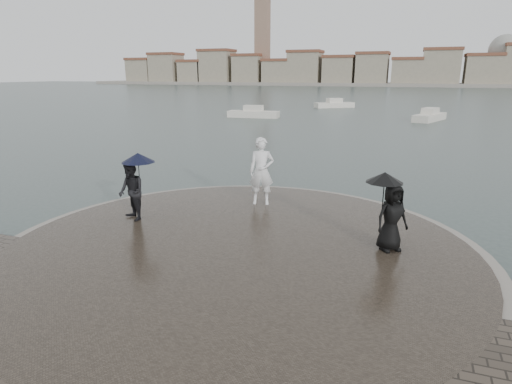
% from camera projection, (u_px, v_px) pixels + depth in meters
% --- Properties ---
extents(ground, '(400.00, 400.00, 0.00)m').
position_uv_depth(ground, '(167.00, 333.00, 7.90)').
color(ground, '#2B3835').
rests_on(ground, ground).
extents(kerb_ring, '(12.50, 12.50, 0.32)m').
position_uv_depth(kerb_ring, '(239.00, 253.00, 11.02)').
color(kerb_ring, gray).
rests_on(kerb_ring, ground).
extents(quay_tip, '(11.90, 11.90, 0.36)m').
position_uv_depth(quay_tip, '(239.00, 252.00, 11.02)').
color(quay_tip, '#2D261E').
rests_on(quay_tip, ground).
extents(statue, '(0.94, 0.75, 2.25)m').
position_uv_depth(statue, '(261.00, 171.00, 14.19)').
color(statue, white).
rests_on(statue, quay_tip).
extents(visitor_left, '(1.28, 1.10, 2.04)m').
position_uv_depth(visitor_left, '(133.00, 184.00, 12.63)').
color(visitor_left, black).
rests_on(visitor_left, quay_tip).
extents(visitor_right, '(1.21, 1.03, 1.95)m').
position_uv_depth(visitor_right, '(390.00, 208.00, 10.48)').
color(visitor_right, black).
rests_on(visitor_right, quay_tip).
extents(far_skyline, '(260.00, 20.00, 37.00)m').
position_uv_depth(far_skyline, '(389.00, 70.00, 153.82)').
color(far_skyline, gray).
rests_on(far_skyline, ground).
extents(boats, '(39.70, 19.92, 1.50)m').
position_uv_depth(boats, '(396.00, 113.00, 47.60)').
color(boats, silver).
rests_on(boats, ground).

